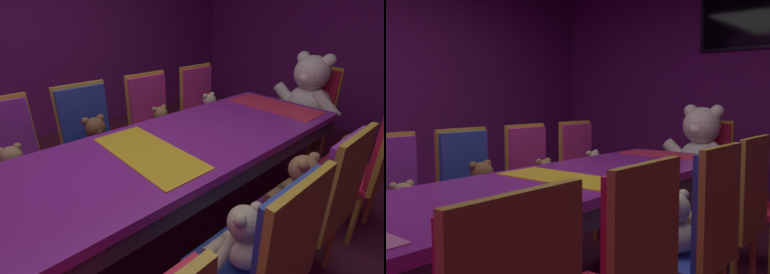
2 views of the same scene
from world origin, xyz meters
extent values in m
plane|color=#591E33|center=(0.00, 0.00, 0.00)|extent=(7.90, 7.90, 0.00)
cube|color=#721E72|center=(0.00, 3.20, 1.40)|extent=(5.20, 0.12, 2.80)
cube|color=#721E72|center=(-2.60, 0.00, 1.40)|extent=(0.12, 6.40, 2.80)
cube|color=purple|center=(0.00, 0.00, 0.71)|extent=(0.90, 3.05, 0.05)
cube|color=#33333F|center=(0.00, 0.00, 0.64)|extent=(0.88, 2.99, 0.10)
cylinder|color=#4C3826|center=(0.38, 1.37, 0.34)|extent=(0.07, 0.07, 0.69)
cylinder|color=#4C3826|center=(-0.38, 1.37, 0.34)|extent=(0.07, 0.07, 0.69)
cube|color=yellow|center=(0.00, 0.00, 0.74)|extent=(0.77, 0.32, 0.01)
cube|color=#E52D4C|center=(0.00, 1.30, 0.74)|extent=(0.77, 0.32, 0.01)
cube|color=purple|center=(-0.70, -0.58, 0.44)|extent=(0.40, 0.40, 0.04)
cube|color=purple|center=(-0.88, -0.58, 0.71)|extent=(0.05, 0.38, 0.50)
cube|color=gold|center=(-0.91, -0.58, 0.71)|extent=(0.03, 0.41, 0.55)
cylinder|color=gold|center=(-0.54, -0.42, 0.21)|extent=(0.04, 0.04, 0.42)
cylinder|color=gold|center=(-0.54, -0.74, 0.21)|extent=(0.04, 0.04, 0.42)
cylinder|color=gold|center=(-0.86, -0.42, 0.21)|extent=(0.04, 0.04, 0.42)
ellipsoid|color=tan|center=(-0.70, -0.58, 0.53)|extent=(0.16, 0.16, 0.13)
sphere|color=tan|center=(-0.69, -0.58, 0.65)|extent=(0.13, 0.13, 0.13)
sphere|color=tan|center=(-0.65, -0.58, 0.64)|extent=(0.05, 0.05, 0.05)
sphere|color=tan|center=(-0.70, -0.53, 0.70)|extent=(0.05, 0.05, 0.05)
cylinder|color=tan|center=(-0.67, -0.50, 0.54)|extent=(0.05, 0.12, 0.11)
cylinder|color=tan|center=(-0.67, -0.66, 0.54)|extent=(0.05, 0.12, 0.11)
cylinder|color=tan|center=(-0.60, -0.54, 0.49)|extent=(0.06, 0.12, 0.06)
cylinder|color=tan|center=(-0.60, -0.62, 0.49)|extent=(0.06, 0.12, 0.06)
cube|color=#2D47B2|center=(-0.72, -0.01, 0.44)|extent=(0.40, 0.40, 0.04)
cube|color=#2D47B2|center=(-0.90, -0.01, 0.71)|extent=(0.05, 0.38, 0.50)
cube|color=gold|center=(-0.92, -0.01, 0.71)|extent=(0.03, 0.41, 0.55)
cylinder|color=gold|center=(-0.56, 0.15, 0.21)|extent=(0.04, 0.04, 0.42)
cylinder|color=gold|center=(-0.56, -0.17, 0.21)|extent=(0.04, 0.04, 0.42)
cylinder|color=gold|center=(-0.88, 0.15, 0.21)|extent=(0.04, 0.04, 0.42)
cylinder|color=gold|center=(-0.88, -0.17, 0.21)|extent=(0.04, 0.04, 0.42)
ellipsoid|color=brown|center=(-0.72, -0.01, 0.55)|extent=(0.20, 0.20, 0.16)
sphere|color=brown|center=(-0.70, -0.01, 0.69)|extent=(0.16, 0.16, 0.16)
sphere|color=#99663C|center=(-0.65, -0.01, 0.68)|extent=(0.06, 0.06, 0.06)
sphere|color=brown|center=(-0.72, 0.05, 0.75)|extent=(0.06, 0.06, 0.06)
sphere|color=brown|center=(-0.72, -0.07, 0.75)|extent=(0.06, 0.06, 0.06)
cylinder|color=brown|center=(-0.68, 0.08, 0.56)|extent=(0.05, 0.14, 0.13)
cylinder|color=brown|center=(-0.68, -0.11, 0.56)|extent=(0.05, 0.14, 0.13)
cylinder|color=brown|center=(-0.59, 0.04, 0.49)|extent=(0.07, 0.15, 0.07)
cylinder|color=brown|center=(-0.59, -0.07, 0.49)|extent=(0.07, 0.15, 0.07)
cube|color=#CC338C|center=(-0.71, 0.59, 0.44)|extent=(0.40, 0.40, 0.04)
cube|color=#CC338C|center=(-0.89, 0.59, 0.71)|extent=(0.05, 0.38, 0.50)
cube|color=gold|center=(-0.91, 0.59, 0.71)|extent=(0.03, 0.41, 0.55)
cylinder|color=gold|center=(-0.55, 0.75, 0.21)|extent=(0.04, 0.04, 0.42)
cylinder|color=gold|center=(-0.55, 0.43, 0.21)|extent=(0.04, 0.04, 0.42)
cylinder|color=gold|center=(-0.87, 0.75, 0.21)|extent=(0.04, 0.04, 0.42)
cylinder|color=gold|center=(-0.87, 0.43, 0.21)|extent=(0.04, 0.04, 0.42)
ellipsoid|color=#9E7247|center=(-0.71, 0.59, 0.53)|extent=(0.17, 0.17, 0.13)
sphere|color=#9E7247|center=(-0.70, 0.59, 0.65)|extent=(0.13, 0.13, 0.13)
sphere|color=tan|center=(-0.65, 0.59, 0.64)|extent=(0.05, 0.05, 0.05)
sphere|color=#9E7247|center=(-0.71, 0.64, 0.70)|extent=(0.05, 0.05, 0.05)
sphere|color=#9E7247|center=(-0.71, 0.54, 0.70)|extent=(0.05, 0.05, 0.05)
cylinder|color=#9E7247|center=(-0.68, 0.67, 0.55)|extent=(0.05, 0.12, 0.11)
cylinder|color=#9E7247|center=(-0.68, 0.51, 0.55)|extent=(0.05, 0.12, 0.11)
cylinder|color=#9E7247|center=(-0.60, 0.63, 0.49)|extent=(0.06, 0.12, 0.06)
cylinder|color=#9E7247|center=(-0.60, 0.55, 0.49)|extent=(0.06, 0.12, 0.06)
cube|color=#CC338C|center=(-0.71, 1.20, 0.44)|extent=(0.40, 0.40, 0.04)
cube|color=#CC338C|center=(-0.89, 1.20, 0.71)|extent=(0.05, 0.38, 0.50)
cube|color=gold|center=(-0.91, 1.20, 0.71)|extent=(0.03, 0.41, 0.55)
cylinder|color=gold|center=(-0.55, 1.36, 0.21)|extent=(0.04, 0.04, 0.42)
cylinder|color=gold|center=(-0.55, 1.04, 0.21)|extent=(0.04, 0.04, 0.42)
cylinder|color=gold|center=(-0.87, 1.36, 0.21)|extent=(0.04, 0.04, 0.42)
cylinder|color=gold|center=(-0.87, 1.04, 0.21)|extent=(0.04, 0.04, 0.42)
ellipsoid|color=beige|center=(-0.71, 1.20, 0.54)|extent=(0.17, 0.17, 0.14)
sphere|color=beige|center=(-0.69, 1.20, 0.66)|extent=(0.14, 0.14, 0.14)
sphere|color=#FDDCAD|center=(-0.64, 1.20, 0.65)|extent=(0.05, 0.05, 0.05)
sphere|color=beige|center=(-0.71, 1.26, 0.71)|extent=(0.05, 0.05, 0.05)
sphere|color=beige|center=(-0.71, 1.15, 0.71)|extent=(0.05, 0.05, 0.05)
cylinder|color=beige|center=(-0.67, 1.29, 0.55)|extent=(0.05, 0.12, 0.11)
cylinder|color=beige|center=(-0.67, 1.12, 0.55)|extent=(0.05, 0.12, 0.11)
cylinder|color=beige|center=(-0.59, 1.25, 0.49)|extent=(0.06, 0.13, 0.06)
cylinder|color=beige|center=(-0.59, 1.16, 0.49)|extent=(0.06, 0.13, 0.06)
cube|color=#2D47B2|center=(0.71, 0.01, 0.44)|extent=(0.40, 0.40, 0.04)
cube|color=#2D47B2|center=(0.89, 0.01, 0.71)|extent=(0.05, 0.38, 0.50)
cube|color=gold|center=(0.91, 0.01, 0.71)|extent=(0.03, 0.41, 0.55)
cylinder|color=gold|center=(0.55, 0.17, 0.21)|extent=(0.04, 0.04, 0.42)
ellipsoid|color=beige|center=(0.71, 0.01, 0.54)|extent=(0.19, 0.19, 0.15)
sphere|color=beige|center=(0.69, 0.01, 0.68)|extent=(0.15, 0.15, 0.15)
sphere|color=#FDDCAD|center=(0.64, 0.01, 0.66)|extent=(0.06, 0.06, 0.06)
sphere|color=beige|center=(0.71, -0.04, 0.73)|extent=(0.06, 0.06, 0.06)
sphere|color=beige|center=(0.71, 0.07, 0.73)|extent=(0.06, 0.06, 0.06)
cylinder|color=beige|center=(0.67, -0.08, 0.56)|extent=(0.05, 0.13, 0.12)
cylinder|color=beige|center=(0.67, 0.11, 0.56)|extent=(0.05, 0.13, 0.12)
cylinder|color=beige|center=(0.59, -0.04, 0.49)|extent=(0.06, 0.14, 0.06)
cylinder|color=beige|center=(0.59, 0.06, 0.49)|extent=(0.06, 0.14, 0.06)
cube|color=purple|center=(0.68, 0.56, 0.44)|extent=(0.40, 0.40, 0.04)
cube|color=purple|center=(0.86, 0.56, 0.71)|extent=(0.05, 0.38, 0.50)
cube|color=gold|center=(0.88, 0.56, 0.71)|extent=(0.03, 0.41, 0.55)
cylinder|color=gold|center=(0.84, 0.72, 0.21)|extent=(0.04, 0.04, 0.42)
cylinder|color=gold|center=(0.84, 0.40, 0.21)|extent=(0.04, 0.04, 0.42)
cylinder|color=gold|center=(0.52, 0.72, 0.21)|extent=(0.04, 0.04, 0.42)
cylinder|color=gold|center=(0.52, 0.40, 0.21)|extent=(0.04, 0.04, 0.42)
ellipsoid|color=#9E7247|center=(0.68, 0.56, 0.55)|extent=(0.20, 0.20, 0.16)
sphere|color=#9E7247|center=(0.67, 0.56, 0.70)|extent=(0.16, 0.16, 0.16)
sphere|color=tan|center=(0.61, 0.56, 0.68)|extent=(0.06, 0.06, 0.06)
sphere|color=#9E7247|center=(0.68, 0.50, 0.76)|extent=(0.06, 0.06, 0.06)
sphere|color=#9E7247|center=(0.68, 0.63, 0.76)|extent=(0.06, 0.06, 0.06)
cylinder|color=#9E7247|center=(0.64, 0.46, 0.57)|extent=(0.06, 0.14, 0.14)
cylinder|color=#9E7247|center=(0.64, 0.67, 0.57)|extent=(0.06, 0.14, 0.14)
cylinder|color=#9E7247|center=(0.55, 0.51, 0.49)|extent=(0.07, 0.15, 0.07)
cylinder|color=#9E7247|center=(0.55, 0.62, 0.49)|extent=(0.07, 0.15, 0.07)
cube|color=red|center=(0.71, 1.19, 0.44)|extent=(0.40, 0.40, 0.04)
cylinder|color=gold|center=(0.87, 1.35, 0.21)|extent=(0.04, 0.04, 0.42)
cylinder|color=gold|center=(0.87, 1.03, 0.21)|extent=(0.04, 0.04, 0.42)
cylinder|color=gold|center=(0.55, 1.35, 0.21)|extent=(0.04, 0.04, 0.42)
cylinder|color=gold|center=(0.55, 1.03, 0.21)|extent=(0.04, 0.04, 0.42)
ellipsoid|color=brown|center=(0.71, 1.19, 0.54)|extent=(0.17, 0.17, 0.14)
sphere|color=brown|center=(0.69, 1.19, 0.66)|extent=(0.14, 0.14, 0.14)
sphere|color=#99663C|center=(0.64, 1.19, 0.65)|extent=(0.05, 0.05, 0.05)
sphere|color=brown|center=(0.71, 1.13, 0.71)|extent=(0.05, 0.05, 0.05)
sphere|color=brown|center=(0.71, 1.24, 0.71)|extent=(0.05, 0.05, 0.05)
cylinder|color=brown|center=(0.67, 1.10, 0.55)|extent=(0.05, 0.12, 0.11)
cylinder|color=brown|center=(0.67, 1.27, 0.55)|extent=(0.05, 0.12, 0.11)
cylinder|color=brown|center=(0.59, 1.14, 0.49)|extent=(0.06, 0.13, 0.06)
cylinder|color=brown|center=(0.59, 1.23, 0.49)|extent=(0.06, 0.13, 0.06)
cube|color=red|center=(0.00, 1.95, 0.44)|extent=(0.40, 0.40, 0.04)
cube|color=red|center=(0.00, 2.13, 0.71)|extent=(0.38, 0.05, 0.50)
cube|color=gold|center=(0.00, 2.15, 0.71)|extent=(0.41, 0.03, 0.55)
cylinder|color=gold|center=(0.16, 2.11, 0.21)|extent=(0.04, 0.04, 0.42)
cylinder|color=gold|center=(0.16, 1.79, 0.21)|extent=(0.04, 0.04, 0.42)
cylinder|color=gold|center=(-0.16, 2.11, 0.21)|extent=(0.04, 0.04, 0.42)
cylinder|color=gold|center=(-0.16, 1.79, 0.21)|extent=(0.04, 0.04, 0.42)
ellipsoid|color=silver|center=(0.00, 1.95, 0.64)|extent=(0.42, 0.42, 0.34)
sphere|color=silver|center=(0.00, 1.91, 0.95)|extent=(0.34, 0.34, 0.34)
sphere|color=white|center=(0.00, 1.80, 0.92)|extent=(0.13, 0.13, 0.13)
sphere|color=silver|center=(0.13, 1.95, 1.07)|extent=(0.13, 0.13, 0.13)
sphere|color=silver|center=(-0.13, 1.95, 1.07)|extent=(0.13, 0.13, 0.13)
cylinder|color=silver|center=(0.21, 1.86, 0.68)|extent=(0.30, 0.12, 0.28)
cylinder|color=silver|center=(-0.21, 1.86, 0.68)|extent=(0.30, 0.12, 0.28)
cylinder|color=silver|center=(0.11, 1.67, 0.53)|extent=(0.31, 0.14, 0.14)
cylinder|color=silver|center=(-0.11, 1.67, 0.53)|extent=(0.31, 0.14, 0.14)
camera|label=1|loc=(1.22, -0.75, 1.48)|focal=25.73mm
camera|label=2|loc=(1.61, -1.83, 1.19)|focal=40.62mm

